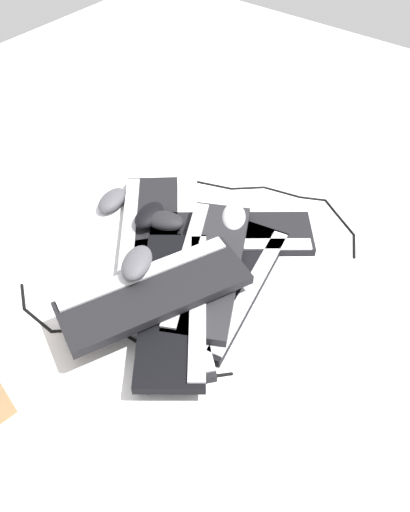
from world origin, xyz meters
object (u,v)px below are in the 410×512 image
object	(u,v)px
keyboard_2	(149,231)
mouse_3	(137,263)
keyboard_4	(208,266)
mouse_1	(112,200)
keyboard_1	(231,234)
mouse_0	(165,221)
keyboard_0	(231,284)
keyboard_6	(154,291)
keyboard_3	(168,304)
mouse_4	(149,215)
mouse_2	(234,218)
keyboard_5	(175,305)

from	to	relation	value
keyboard_2	mouse_3	world-z (taller)	mouse_3
keyboard_4	mouse_1	distance (m)	0.39
keyboard_1	mouse_0	size ratio (longest dim) A/B	3.99
keyboard_0	keyboard_6	bearing A→B (deg)	-120.25
mouse_1	keyboard_2	bearing A→B (deg)	-111.61
keyboard_3	keyboard_0	bearing A→B (deg)	59.82
keyboard_4	mouse_4	bearing A→B (deg)	169.56
mouse_3	mouse_0	bearing A→B (deg)	-0.09
mouse_1	mouse_2	size ratio (longest dim) A/B	1.00
keyboard_1	keyboard_6	xyz separation A→B (m)	(0.00, -0.31, 0.06)
keyboard_5	keyboard_1	bearing A→B (deg)	99.90
keyboard_3	mouse_2	world-z (taller)	mouse_2
keyboard_1	keyboard_5	world-z (taller)	keyboard_5
mouse_3	mouse_4	distance (m)	0.24
keyboard_5	mouse_3	world-z (taller)	mouse_3
keyboard_6	mouse_2	world-z (taller)	keyboard_6
keyboard_6	mouse_3	xyz separation A→B (m)	(-0.07, 0.02, 0.04)
keyboard_6	mouse_3	size ratio (longest dim) A/B	4.21
mouse_1	keyboard_0	bearing A→B (deg)	-108.37
mouse_0	mouse_3	bearing A→B (deg)	-87.34
keyboard_3	mouse_0	bearing A→B (deg)	132.10
keyboard_2	mouse_3	distance (m)	0.23
keyboard_4	keyboard_6	xyz separation A→B (m)	(-0.03, -0.16, 0.03)
keyboard_0	keyboard_3	size ratio (longest dim) A/B	1.07
mouse_0	keyboard_3	bearing A→B (deg)	-69.82
keyboard_2	mouse_0	world-z (taller)	mouse_0
keyboard_2	mouse_4	distance (m)	0.04
keyboard_1	keyboard_2	size ratio (longest dim) A/B	1.01
keyboard_1	mouse_4	world-z (taller)	mouse_4
keyboard_2	keyboard_3	size ratio (longest dim) A/B	1.00
keyboard_3	keyboard_4	world-z (taller)	keyboard_4
keyboard_2	keyboard_0	bearing A→B (deg)	-3.34
keyboard_2	keyboard_5	world-z (taller)	keyboard_5
keyboard_5	mouse_4	xyz separation A→B (m)	(-0.25, 0.19, 0.01)
keyboard_3	mouse_3	size ratio (longest dim) A/B	3.94
mouse_4	keyboard_1	bearing A→B (deg)	-74.72
keyboard_2	keyboard_6	xyz separation A→B (m)	(0.19, -0.19, 0.06)
keyboard_0	keyboard_4	distance (m)	0.07
keyboard_0	mouse_1	distance (m)	0.46
mouse_1	mouse_4	bearing A→B (deg)	-105.05
mouse_2	keyboard_4	bearing A→B (deg)	-18.36
keyboard_1	mouse_4	xyz separation A→B (m)	(-0.20, -0.11, 0.04)
keyboard_2	keyboard_3	world-z (taller)	same
keyboard_0	keyboard_3	distance (m)	0.17
keyboard_2	mouse_0	size ratio (longest dim) A/B	3.94
keyboard_5	mouse_0	distance (m)	0.28
keyboard_3	mouse_0	size ratio (longest dim) A/B	3.94
mouse_2	keyboard_5	bearing A→B (deg)	-22.88
keyboard_4	mouse_3	bearing A→B (deg)	-125.07
mouse_0	mouse_4	xyz separation A→B (m)	(-0.05, -0.01, 0.00)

